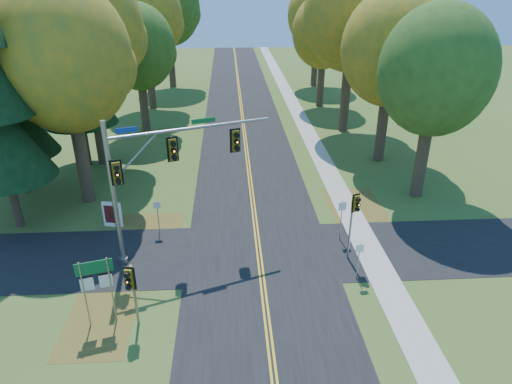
{
  "coord_description": "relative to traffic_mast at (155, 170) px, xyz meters",
  "views": [
    {
      "loc": [
        -1.48,
        -19.35,
        14.06
      ],
      "look_at": [
        -0.09,
        3.21,
        3.2
      ],
      "focal_mm": 32.0,
      "sensor_mm": 36.0,
      "label": 1
    }
  ],
  "objects": [
    {
      "name": "tree_e_c",
      "position": [
        15.18,
        21.5,
        5.58
      ],
      "size": [
        8.8,
        8.8,
        15.79
      ],
      "color": "#38281C",
      "rests_on": "ground"
    },
    {
      "name": "traffic_mast",
      "position": [
        0.0,
        0.0,
        0.0
      ],
      "size": [
        8.24,
        3.4,
        7.91
      ],
      "rotation": [
        0.0,
        0.0,
        0.35
      ],
      "color": "gray",
      "rests_on": "ground"
    },
    {
      "name": "ped_signal_pole",
      "position": [
        -0.48,
        -5.66,
        -2.74
      ],
      "size": [
        0.49,
        0.58,
        3.15
      ],
      "rotation": [
        0.0,
        0.0,
        -0.21
      ],
      "color": "gray",
      "rests_on": "ground"
    },
    {
      "name": "route_sign_cluster",
      "position": [
        -2.0,
        -5.32,
        -2.75
      ],
      "size": [
        1.51,
        0.45,
        3.32
      ],
      "rotation": [
        0.0,
        0.0,
        0.26
      ],
      "color": "gray",
      "rests_on": "ground"
    },
    {
      "name": "reg_sign_e_south",
      "position": [
        10.09,
        -2.89,
        -3.61
      ],
      "size": [
        0.41,
        0.09,
        2.16
      ],
      "rotation": [
        0.0,
        0.0,
        0.15
      ],
      "color": "gray",
      "rests_on": "ground"
    },
    {
      "name": "info_kiosk",
      "position": [
        -3.42,
        3.37,
        -4.28
      ],
      "size": [
        1.17,
        0.43,
        1.62
      ],
      "rotation": [
        0.0,
        0.0,
        -0.24
      ],
      "color": "white",
      "rests_on": "ground"
    },
    {
      "name": "tree_e_e",
      "position": [
        15.77,
        41.39,
        4.11
      ],
      "size": [
        7.8,
        7.8,
        13.74
      ],
      "color": "#38281C",
      "rests_on": "ground"
    },
    {
      "name": "road_main",
      "position": [
        5.3,
        -2.19,
        -5.07
      ],
      "size": [
        8.0,
        160.0,
        0.02
      ],
      "primitive_type": "cube",
      "color": "black",
      "rests_on": "ground"
    },
    {
      "name": "tree_w_d",
      "position": [
        -4.83,
        30.99,
        4.69
      ],
      "size": [
        8.2,
        8.2,
        14.56
      ],
      "color": "#38281C",
      "rests_on": "ground"
    },
    {
      "name": "pine_c",
      "position": [
        -7.7,
        13.81,
        4.61
      ],
      "size": [
        5.6,
        5.6,
        20.56
      ],
      "color": "#38281C",
      "rests_on": "ground"
    },
    {
      "name": "reg_sign_e_north",
      "position": [
        10.12,
        1.01,
        -3.36
      ],
      "size": [
        0.47,
        0.16,
        2.52
      ],
      "rotation": [
        0.0,
        0.0,
        0.27
      ],
      "color": "gray",
      "rests_on": "ground"
    },
    {
      "name": "pine_b",
      "position": [
        -10.7,
        8.81,
        3.08
      ],
      "size": [
        5.6,
        5.6,
        17.31
      ],
      "color": "#38281C",
      "rests_on": "ground"
    },
    {
      "name": "road_cross",
      "position": [
        5.3,
        -0.19,
        -5.08
      ],
      "size": [
        60.0,
        6.0,
        0.02
      ],
      "primitive_type": "cube",
      "color": "black",
      "rests_on": "ground"
    },
    {
      "name": "tree_e_d",
      "position": [
        14.56,
        30.68,
        3.15
      ],
      "size": [
        7.0,
        7.0,
        12.32
      ],
      "color": "#38281C",
      "rests_on": "ground"
    },
    {
      "name": "leaf_patch_w_far",
      "position": [
        -2.2,
        -5.19,
        -5.08
      ],
      "size": [
        3.0,
        5.0,
        0.0
      ],
      "primitive_type": "cube",
      "color": "brown",
      "rests_on": "ground"
    },
    {
      "name": "centerline_right",
      "position": [
        5.4,
        -2.19,
        -5.06
      ],
      "size": [
        0.1,
        160.0,
        0.01
      ],
      "primitive_type": "cube",
      "color": "gold",
      "rests_on": "road_main"
    },
    {
      "name": "centerline_left",
      "position": [
        5.2,
        -2.19,
        -5.06
      ],
      "size": [
        0.1,
        160.0,
        0.01
      ],
      "primitive_type": "cube",
      "color": "gold",
      "rests_on": "road_main"
    },
    {
      "name": "reg_sign_w",
      "position": [
        -0.51,
        2.43,
        -3.61
      ],
      "size": [
        0.41,
        0.06,
        2.15
      ],
      "rotation": [
        0.0,
        0.0,
        0.0
      ],
      "color": "gray",
      "rests_on": "ground"
    },
    {
      "name": "tree_e_a",
      "position": [
        16.86,
        6.58,
        3.45
      ],
      "size": [
        7.2,
        7.2,
        12.73
      ],
      "color": "#38281C",
      "rests_on": "ground"
    },
    {
      "name": "tree_e_b",
      "position": [
        16.27,
        13.38,
        3.81
      ],
      "size": [
        7.6,
        7.6,
        13.33
      ],
      "color": "#38281C",
      "rests_on": "ground"
    },
    {
      "name": "tree_w_a",
      "position": [
        -5.83,
        7.19,
        4.4
      ],
      "size": [
        8.0,
        8.0,
        14.15
      ],
      "color": "#38281C",
      "rests_on": "ground"
    },
    {
      "name": "ground",
      "position": [
        5.3,
        -2.19,
        -5.08
      ],
      "size": [
        160.0,
        160.0,
        0.0
      ],
      "primitive_type": "plane",
      "color": "#376021",
      "rests_on": "ground"
    },
    {
      "name": "east_signal_pole",
      "position": [
        10.18,
        -1.07,
        -2.08
      ],
      "size": [
        0.43,
        0.52,
        3.96
      ],
      "rotation": [
        0.0,
        0.0,
        0.43
      ],
      "color": "gray",
      "rests_on": "ground"
    },
    {
      "name": "tree_w_e",
      "position": [
        -3.62,
        41.89,
        4.99
      ],
      "size": [
        8.4,
        8.4,
        14.97
      ],
      "color": "#38281C",
      "rests_on": "ground"
    },
    {
      "name": "tree_w_b",
      "position": [
        -6.42,
        14.09,
        5.28
      ],
      "size": [
        8.6,
        8.6,
        15.38
      ],
      "color": "#38281C",
      "rests_on": "ground"
    },
    {
      "name": "leaf_patch_e",
      "position": [
        12.1,
        3.81,
        -5.08
      ],
      "size": [
        3.5,
        8.0,
        0.0
      ],
      "primitive_type": "cube",
      "color": "brown",
      "rests_on": "ground"
    },
    {
      "name": "tree_w_c",
      "position": [
        -4.24,
        22.28,
        2.86
      ],
      "size": [
        6.8,
        6.8,
        11.91
      ],
      "color": "#38281C",
      "rests_on": "ground"
    },
    {
      "name": "leaf_patch_w_near",
      "position": [
        -1.2,
        1.81,
        -5.08
      ],
      "size": [
        4.0,
        6.0,
        0.0
      ],
      "primitive_type": "cube",
      "color": "brown",
      "rests_on": "ground"
    },
    {
      "name": "sidewalk_east",
      "position": [
        11.5,
        -2.19,
        -5.05
      ],
      "size": [
        1.6,
        160.0,
        0.06
      ],
      "primitive_type": "cube",
      "color": "#9E998E",
      "rests_on": "ground"
    }
  ]
}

